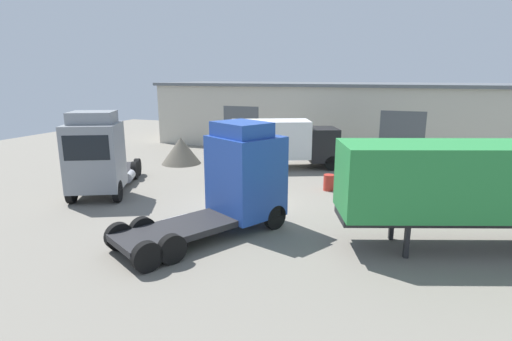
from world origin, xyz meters
The scene contains 8 objects.
ground_plane centered at (0.00, 0.00, 0.00)m, with size 60.00×60.00×0.00m, color slate.
warehouse_building centered at (0.00, 18.64, 2.75)m, with size 29.85×9.79×5.49m.
tractor_unit_grey centered at (-7.88, -1.40, 2.08)m, with size 5.16×6.94×4.42m.
container_trailer_green centered at (9.86, -1.59, 2.49)m, with size 10.99×6.09×3.86m.
box_truck_black centered at (-0.95, 8.28, 1.83)m, with size 7.43×5.10×3.22m.
tractor_unit_blue centered at (0.50, -2.98, 2.04)m, with size 5.39×7.12×4.36m.
gravel_pile centered at (-8.10, 6.93, 0.94)m, with size 2.79×2.79×1.88m.
oil_drum centered at (3.03, 3.87, 0.44)m, with size 0.58×0.58×0.88m.
Camera 1 is at (6.78, -17.21, 6.16)m, focal length 28.00 mm.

